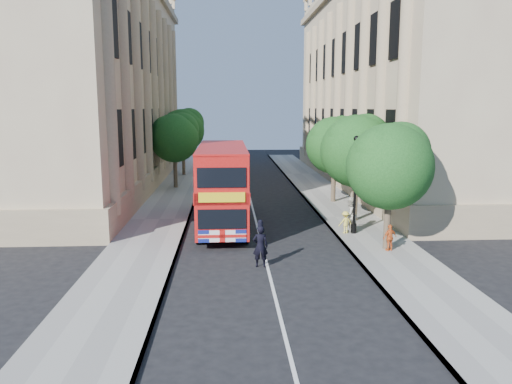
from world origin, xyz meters
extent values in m
plane|color=black|center=(0.00, 0.00, 0.00)|extent=(120.00, 120.00, 0.00)
cube|color=gray|center=(5.75, 10.00, 0.06)|extent=(3.50, 80.00, 0.12)
cube|color=gray|center=(-5.75, 10.00, 0.06)|extent=(3.50, 80.00, 0.12)
cube|color=tan|center=(13.80, 24.00, 9.00)|extent=(12.00, 38.00, 18.00)
cube|color=tan|center=(-13.80, 24.00, 9.00)|extent=(12.00, 38.00, 18.00)
cylinder|color=#473828|center=(5.80, 3.00, 1.43)|extent=(0.32, 0.32, 2.86)
sphere|color=#174518|center=(5.80, 3.00, 4.03)|extent=(4.00, 4.00, 4.00)
sphere|color=#174518|center=(6.40, 3.40, 4.68)|extent=(2.80, 2.80, 2.80)
sphere|color=#174518|center=(5.30, 2.70, 4.55)|extent=(2.60, 2.60, 2.60)
cylinder|color=#473828|center=(5.80, 9.00, 1.50)|extent=(0.32, 0.32, 2.99)
sphere|color=#174518|center=(5.80, 9.00, 4.22)|extent=(4.20, 4.20, 4.20)
sphere|color=#174518|center=(6.40, 9.40, 4.90)|extent=(2.94, 2.94, 2.94)
sphere|color=#174518|center=(5.30, 8.70, 4.76)|extent=(2.73, 2.73, 2.73)
cylinder|color=#473828|center=(5.80, 15.00, 1.45)|extent=(0.32, 0.32, 2.90)
sphere|color=#174518|center=(5.80, 15.00, 4.09)|extent=(4.00, 4.00, 4.00)
sphere|color=#174518|center=(6.40, 15.40, 4.75)|extent=(2.80, 2.80, 2.80)
sphere|color=#174518|center=(5.30, 14.70, 4.62)|extent=(2.60, 2.60, 2.60)
cylinder|color=#473828|center=(-6.00, 22.00, 1.50)|extent=(0.32, 0.32, 2.99)
sphere|color=#174518|center=(-6.00, 22.00, 4.22)|extent=(4.00, 4.00, 4.00)
sphere|color=#174518|center=(-5.40, 22.40, 4.90)|extent=(2.80, 2.80, 2.80)
sphere|color=#174518|center=(-6.50, 21.70, 4.76)|extent=(2.60, 2.60, 2.60)
cylinder|color=#473828|center=(-6.00, 30.00, 1.58)|extent=(0.32, 0.32, 3.17)
sphere|color=#174518|center=(-6.00, 30.00, 4.46)|extent=(4.20, 4.20, 4.20)
sphere|color=#174518|center=(-5.40, 30.40, 5.18)|extent=(2.94, 2.94, 2.94)
sphere|color=#174518|center=(-6.50, 29.70, 5.04)|extent=(2.73, 2.73, 2.73)
cylinder|color=black|center=(5.00, 6.00, 0.37)|extent=(0.30, 0.30, 0.50)
cylinder|color=black|center=(5.00, 6.00, 2.62)|extent=(0.14, 0.14, 5.00)
sphere|color=black|center=(5.00, 6.00, 5.12)|extent=(0.32, 0.32, 0.32)
cube|color=#B50F0C|center=(-1.95, 8.16, 2.49)|extent=(2.59, 9.75, 4.05)
cube|color=black|center=(-1.95, 8.16, 1.59)|extent=(2.65, 9.14, 0.92)
cube|color=black|center=(-1.95, 8.16, 3.54)|extent=(2.65, 9.14, 0.92)
cube|color=yellow|center=(-1.94, 3.29, 2.62)|extent=(2.16, 0.08, 0.46)
cylinder|color=black|center=(-3.10, 4.72, 0.51)|extent=(0.29, 1.03, 1.03)
cylinder|color=black|center=(-0.78, 4.73, 0.51)|extent=(0.29, 1.03, 1.03)
cylinder|color=black|center=(-3.12, 11.39, 0.51)|extent=(0.29, 1.03, 1.03)
cylinder|color=black|center=(-0.80, 11.40, 0.51)|extent=(0.29, 1.03, 1.03)
cube|color=black|center=(-1.96, 9.61, 1.55)|extent=(2.29, 2.06, 2.41)
cube|color=black|center=(-1.96, 8.64, 1.83)|extent=(2.06, 0.10, 0.80)
cube|color=black|center=(-1.96, 12.14, 1.78)|extent=(2.29, 3.67, 2.87)
cube|color=black|center=(-1.96, 11.45, 0.40)|extent=(2.07, 5.50, 0.29)
cylinder|color=black|center=(-3.00, 9.50, 0.46)|extent=(0.25, 0.92, 0.92)
cylinder|color=black|center=(-0.93, 9.50, 0.46)|extent=(0.25, 0.92, 0.92)
cylinder|color=black|center=(-3.00, 13.28, 0.46)|extent=(0.25, 0.92, 0.92)
cylinder|color=black|center=(-0.93, 13.28, 0.46)|extent=(0.25, 0.92, 0.92)
imported|color=black|center=(-0.30, 1.00, 0.90)|extent=(0.67, 0.45, 1.80)
imported|color=beige|center=(4.86, 6.36, 1.06)|extent=(1.14, 1.07, 1.87)
imported|color=orange|center=(5.85, 2.65, 0.74)|extent=(0.79, 0.54, 1.25)
imported|color=#E5D14E|center=(4.55, 6.02, 0.71)|extent=(0.86, 0.63, 1.19)
camera|label=1|loc=(-1.66, -19.42, 6.74)|focal=35.00mm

